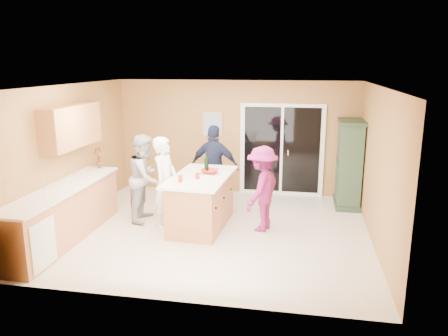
% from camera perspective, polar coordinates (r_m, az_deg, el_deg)
% --- Properties ---
extents(floor, '(5.50, 5.50, 0.00)m').
position_cam_1_polar(floor, '(8.06, -1.19, -8.09)').
color(floor, white).
rests_on(floor, ground).
extents(ceiling, '(5.50, 5.00, 0.10)m').
position_cam_1_polar(ceiling, '(7.50, -1.29, 10.70)').
color(ceiling, white).
rests_on(ceiling, wall_back).
extents(wall_back, '(5.50, 0.10, 2.60)m').
position_cam_1_polar(wall_back, '(10.10, 1.61, 4.01)').
color(wall_back, tan).
rests_on(wall_back, ground).
extents(wall_front, '(5.50, 0.10, 2.60)m').
position_cam_1_polar(wall_front, '(5.34, -6.63, -4.82)').
color(wall_front, tan).
rests_on(wall_front, ground).
extents(wall_left, '(0.10, 5.00, 2.60)m').
position_cam_1_polar(wall_left, '(8.65, -19.39, 1.62)').
color(wall_left, tan).
rests_on(wall_left, ground).
extents(wall_right, '(0.10, 5.00, 2.60)m').
position_cam_1_polar(wall_right, '(7.63, 19.44, 0.10)').
color(wall_right, tan).
rests_on(wall_right, ground).
extents(left_cabinet_run, '(0.65, 3.05, 1.24)m').
position_cam_1_polar(left_cabinet_run, '(7.85, -20.73, -6.03)').
color(left_cabinet_run, '#C87A4D').
rests_on(left_cabinet_run, floor).
extents(upper_cabinets, '(0.35, 1.60, 0.75)m').
position_cam_1_polar(upper_cabinets, '(8.30, -19.32, 5.19)').
color(upper_cabinets, '#C87A4D').
rests_on(upper_cabinets, wall_left).
extents(sliding_door, '(1.90, 0.07, 2.10)m').
position_cam_1_polar(sliding_door, '(10.00, 7.53, 2.36)').
color(sliding_door, white).
rests_on(sliding_door, floor).
extents(framed_picture, '(0.46, 0.04, 0.56)m').
position_cam_1_polar(framed_picture, '(10.13, -1.49, 5.76)').
color(framed_picture, tan).
rests_on(framed_picture, wall_back).
extents(kitchen_island, '(1.11, 1.90, 0.97)m').
position_cam_1_polar(kitchen_island, '(8.11, -2.99, -4.56)').
color(kitchen_island, '#C87A4D').
rests_on(kitchen_island, floor).
extents(green_hutch, '(0.53, 1.00, 1.83)m').
position_cam_1_polar(green_hutch, '(9.52, 16.00, 0.40)').
color(green_hutch, '#243A28').
rests_on(green_hutch, floor).
extents(woman_white, '(0.48, 0.66, 1.70)m').
position_cam_1_polar(woman_white, '(8.02, -7.70, -1.93)').
color(woman_white, white).
rests_on(woman_white, floor).
extents(woman_grey, '(0.64, 0.82, 1.68)m').
position_cam_1_polar(woman_grey, '(8.48, -10.24, -1.26)').
color(woman_grey, '#A6A6A9').
rests_on(woman_grey, floor).
extents(woman_navy, '(1.06, 0.51, 1.75)m').
position_cam_1_polar(woman_navy, '(9.04, -1.25, 0.13)').
color(woman_navy, '#192137').
rests_on(woman_navy, floor).
extents(woman_magenta, '(0.87, 1.13, 1.55)m').
position_cam_1_polar(woman_magenta, '(7.87, 5.00, -2.72)').
color(woman_magenta, '#821C5B').
rests_on(woman_magenta, floor).
extents(serving_bowl, '(0.38, 0.38, 0.08)m').
position_cam_1_polar(serving_bowl, '(8.12, -1.87, -0.44)').
color(serving_bowl, red).
rests_on(serving_bowl, kitchen_island).
extents(tulip_vase, '(0.27, 0.23, 0.44)m').
position_cam_1_polar(tulip_vase, '(8.99, -16.02, 1.38)').
color(tulip_vase, '#AD1113').
rests_on(tulip_vase, left_cabinet_run).
extents(tumbler_near, '(0.10, 0.10, 0.11)m').
position_cam_1_polar(tumbler_near, '(7.74, -3.50, -1.04)').
color(tumbler_near, red).
rests_on(tumbler_near, kitchen_island).
extents(tumbler_far, '(0.10, 0.10, 0.11)m').
position_cam_1_polar(tumbler_far, '(7.57, -5.71, -1.40)').
color(tumbler_far, red).
rests_on(tumbler_far, kitchen_island).
extents(wine_bottle, '(0.08, 0.08, 0.37)m').
position_cam_1_polar(wine_bottle, '(8.23, -2.31, 0.49)').
color(wine_bottle, black).
rests_on(wine_bottle, kitchen_island).
extents(white_plate, '(0.25, 0.25, 0.02)m').
position_cam_1_polar(white_plate, '(7.86, -2.46, -1.15)').
color(white_plate, white).
rests_on(white_plate, kitchen_island).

